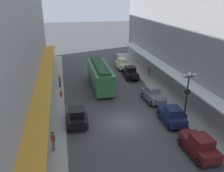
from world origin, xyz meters
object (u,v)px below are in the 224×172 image
at_px(pedestrian_0, 49,98).
at_px(lamp_post_with_clock, 187,94).
at_px(pedestrian_2, 149,71).
at_px(pedestrian_3, 60,81).
at_px(parked_car_3, 131,72).
at_px(fire_hydrant, 61,94).
at_px(parked_car_4, 77,116).
at_px(parked_car_2, 153,94).
at_px(parked_car_5, 200,145).
at_px(parked_car_0, 122,64).
at_px(pedestrian_1, 53,141).
at_px(pedestrian_4, 38,137).
at_px(streetcar, 100,75).
at_px(parked_car_1, 172,115).

bearing_deg(pedestrian_0, lamp_post_with_clock, -24.34).
height_order(pedestrian_2, pedestrian_3, same).
relative_size(parked_car_3, fire_hydrant, 5.24).
height_order(parked_car_4, pedestrian_3, parked_car_4).
height_order(parked_car_2, fire_hydrant, parked_car_2).
relative_size(parked_car_5, pedestrian_2, 2.56).
distance_m(parked_car_2, pedestrian_0, 12.65).
height_order(pedestrian_0, pedestrian_2, same).
bearing_deg(parked_car_0, pedestrian_0, -132.94).
relative_size(parked_car_5, pedestrian_0, 2.56).
relative_size(parked_car_4, pedestrian_3, 2.58).
bearing_deg(parked_car_5, pedestrian_1, 165.83).
distance_m(parked_car_0, pedestrian_2, 6.35).
distance_m(parked_car_0, pedestrian_4, 24.99).
bearing_deg(pedestrian_1, parked_car_5, -14.17).
bearing_deg(streetcar, pedestrian_1, -114.41).
bearing_deg(fire_hydrant, pedestrian_4, -100.92).
bearing_deg(parked_car_0, fire_hydrant, -134.97).
height_order(parked_car_0, pedestrian_0, parked_car_0).
bearing_deg(parked_car_4, fire_hydrant, 102.29).
height_order(parked_car_0, parked_car_2, same).
relative_size(parked_car_0, pedestrian_3, 2.58).
bearing_deg(pedestrian_4, parked_car_1, 6.46).
relative_size(parked_car_3, pedestrian_4, 2.62).
bearing_deg(parked_car_5, lamp_post_with_clock, 73.30).
bearing_deg(pedestrian_0, parked_car_3, 32.71).
xyz_separation_m(fire_hydrant, pedestrian_3, (-0.11, 3.56, 0.45)).
relative_size(parked_car_4, lamp_post_with_clock, 0.84).
bearing_deg(pedestrian_3, pedestrian_4, -97.75).
distance_m(parked_car_3, pedestrian_0, 14.70).
relative_size(parked_car_4, pedestrian_0, 2.58).
bearing_deg(parked_car_0, parked_car_3, -89.12).
bearing_deg(streetcar, pedestrian_0, -144.72).
bearing_deg(parked_car_3, parked_car_2, -88.53).
distance_m(parked_car_2, parked_car_3, 9.08).
height_order(parked_car_3, fire_hydrant, parked_car_3).
relative_size(parked_car_0, parked_car_3, 1.00).
bearing_deg(pedestrian_1, pedestrian_3, 87.53).
relative_size(parked_car_1, parked_car_3, 1.00).
bearing_deg(parked_car_4, lamp_post_with_clock, -7.72).
xyz_separation_m(parked_car_2, pedestrian_0, (-12.60, 1.13, 0.07)).
height_order(parked_car_5, lamp_post_with_clock, lamp_post_with_clock).
distance_m(parked_car_3, parked_car_4, 15.92).
height_order(parked_car_1, fire_hydrant, parked_car_1).
relative_size(pedestrian_0, pedestrian_1, 1.00).
height_order(parked_car_1, pedestrian_4, parked_car_1).
height_order(pedestrian_1, pedestrian_2, same).
xyz_separation_m(parked_car_4, streetcar, (4.03, 9.76, 0.96)).
bearing_deg(parked_car_2, parked_car_4, -158.95).
bearing_deg(pedestrian_1, parked_car_1, 11.17).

